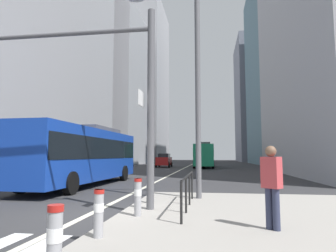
% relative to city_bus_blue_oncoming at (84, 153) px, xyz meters
% --- Properties ---
extents(ground_plane, '(160.00, 160.00, 0.00)m').
position_rel_city_bus_blue_oncoming_xyz_m(ground_plane, '(3.61, 12.72, -1.84)').
color(ground_plane, '#303033').
extents(median_island, '(9.00, 10.00, 0.15)m').
position_rel_city_bus_blue_oncoming_xyz_m(median_island, '(9.11, -8.28, -1.76)').
color(median_island, gray).
rests_on(median_island, ground).
extents(lane_centre_line, '(0.20, 80.00, 0.01)m').
position_rel_city_bus_blue_oncoming_xyz_m(lane_centre_line, '(3.61, 22.72, -1.83)').
color(lane_centre_line, beige).
rests_on(lane_centre_line, ground).
extents(office_tower_left_mid, '(12.85, 21.09, 28.69)m').
position_rel_city_bus_blue_oncoming_xyz_m(office_tower_left_mid, '(-12.39, 40.21, 12.51)').
color(office_tower_left_mid, '#9E9EA3').
rests_on(office_tower_left_mid, ground).
extents(office_tower_left_far, '(13.53, 21.16, 43.69)m').
position_rel_city_bus_blue_oncoming_xyz_m(office_tower_left_far, '(-12.39, 63.39, 20.01)').
color(office_tower_left_far, '#9E9EA3').
rests_on(office_tower_left_far, ground).
extents(office_tower_right_mid, '(10.37, 25.67, 36.54)m').
position_rel_city_bus_blue_oncoming_xyz_m(office_tower_right_mid, '(20.61, 40.96, 16.44)').
color(office_tower_right_mid, slate).
rests_on(office_tower_right_mid, ground).
extents(office_tower_right_far, '(12.23, 17.76, 32.85)m').
position_rel_city_bus_blue_oncoming_xyz_m(office_tower_right_far, '(20.61, 65.85, 14.59)').
color(office_tower_right_far, slate).
rests_on(office_tower_right_far, ground).
extents(city_bus_blue_oncoming, '(2.93, 11.23, 3.40)m').
position_rel_city_bus_blue_oncoming_xyz_m(city_bus_blue_oncoming, '(0.00, 0.00, 0.00)').
color(city_bus_blue_oncoming, '#14389E').
rests_on(city_bus_blue_oncoming, ground).
extents(sedan_white_oncoming, '(2.13, 4.35, 1.94)m').
position_rel_city_bus_blue_oncoming_xyz_m(sedan_white_oncoming, '(-4.19, -0.92, -0.85)').
color(sedan_white_oncoming, silver).
rests_on(sedan_white_oncoming, ground).
extents(city_bus_red_receding, '(2.90, 11.83, 3.40)m').
position_rel_city_bus_blue_oncoming_xyz_m(city_bus_red_receding, '(6.07, 26.06, 0.00)').
color(city_bus_red_receding, '#198456').
rests_on(city_bus_red_receding, ground).
extents(car_oncoming_mid, '(2.07, 4.20, 1.94)m').
position_rel_city_bus_blue_oncoming_xyz_m(car_oncoming_mid, '(0.47, 25.95, -0.85)').
color(car_oncoming_mid, maroon).
rests_on(car_oncoming_mid, ground).
extents(car_receding_near, '(2.16, 4.61, 1.94)m').
position_rel_city_bus_blue_oncoming_xyz_m(car_receding_near, '(6.58, 52.03, -0.85)').
color(car_receding_near, black).
rests_on(car_receding_near, ground).
extents(traffic_signal_gantry, '(6.53, 0.65, 6.00)m').
position_rel_city_bus_blue_oncoming_xyz_m(traffic_signal_gantry, '(3.15, -7.26, 2.30)').
color(traffic_signal_gantry, '#515156').
rests_on(traffic_signal_gantry, median_island).
extents(street_lamp_post, '(5.50, 0.32, 8.00)m').
position_rel_city_bus_blue_oncoming_xyz_m(street_lamp_post, '(6.64, -4.88, 3.45)').
color(street_lamp_post, '#56565B').
rests_on(street_lamp_post, median_island).
extents(bollard_front, '(0.20, 0.20, 0.94)m').
position_rel_city_bus_blue_oncoming_xyz_m(bollard_front, '(5.20, -12.28, -1.16)').
color(bollard_front, '#99999E').
rests_on(bollard_front, median_island).
extents(bollard_left, '(0.20, 0.20, 0.90)m').
position_rel_city_bus_blue_oncoming_xyz_m(bollard_left, '(4.96, -10.25, -1.19)').
color(bollard_left, '#99999E').
rests_on(bollard_left, median_island).
extents(bollard_right, '(0.20, 0.20, 0.95)m').
position_rel_city_bus_blue_oncoming_xyz_m(bollard_right, '(5.22, -8.22, -1.16)').
color(bollard_right, '#99999E').
rests_on(bollard_right, median_island).
extents(bollard_back, '(0.20, 0.20, 0.85)m').
position_rel_city_bus_blue_oncoming_xyz_m(bollard_back, '(5.08, -6.16, -1.21)').
color(bollard_back, '#99999E').
rests_on(bollard_back, median_island).
extents(pedestrian_railing, '(0.06, 3.95, 0.98)m').
position_rel_city_bus_blue_oncoming_xyz_m(pedestrian_railing, '(6.41, -7.00, -0.97)').
color(pedestrian_railing, black).
rests_on(pedestrian_railing, median_island).
extents(pedestrian_walking, '(0.44, 0.43, 1.75)m').
position_rel_city_bus_blue_oncoming_xyz_m(pedestrian_walking, '(8.36, -9.18, -0.71)').
color(pedestrian_walking, '#2D334C').
rests_on(pedestrian_walking, median_island).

